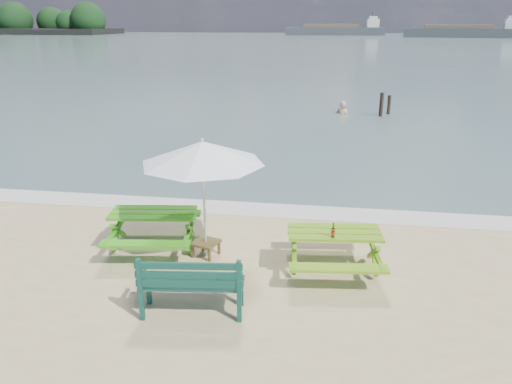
% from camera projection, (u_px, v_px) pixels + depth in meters
% --- Properties ---
extents(sea, '(300.00, 300.00, 0.00)m').
position_uv_depth(sea, '(327.00, 45.00, 86.78)').
color(sea, slate).
rests_on(sea, ground).
extents(foam_strip, '(22.00, 0.90, 0.01)m').
position_uv_depth(foam_strip, '(248.00, 209.00, 11.75)').
color(foam_strip, silver).
rests_on(foam_strip, ground).
extents(picnic_table_left, '(1.84, 1.99, 0.77)m').
position_uv_depth(picnic_table_left, '(154.00, 231.00, 9.62)').
color(picnic_table_left, '#389716').
rests_on(picnic_table_left, ground).
extents(picnic_table_right, '(1.79, 1.94, 0.76)m').
position_uv_depth(picnic_table_right, '(334.00, 252.00, 8.76)').
color(picnic_table_right, '#669A17').
rests_on(picnic_table_right, ground).
extents(park_bench, '(1.61, 0.71, 0.96)m').
position_uv_depth(park_bench, '(193.00, 295.00, 7.53)').
color(park_bench, '#0D382E').
rests_on(park_bench, ground).
extents(side_table, '(0.56, 0.56, 0.29)m').
position_uv_depth(side_table, '(206.00, 248.00, 9.40)').
color(side_table, brown).
rests_on(side_table, ground).
extents(patio_umbrella, '(2.80, 2.80, 2.22)m').
position_uv_depth(patio_umbrella, '(202.00, 153.00, 8.79)').
color(patio_umbrella, silver).
rests_on(patio_umbrella, ground).
extents(beer_bottle, '(0.06, 0.06, 0.25)m').
position_uv_depth(beer_bottle, '(333.00, 232.00, 8.37)').
color(beer_bottle, '#945415').
rests_on(beer_bottle, picnic_table_right).
extents(swimmer, '(0.80, 0.66, 1.89)m').
position_uv_depth(swimmer, '(342.00, 121.00, 23.83)').
color(swimmer, tan).
rests_on(swimmer, ground).
extents(mooring_pilings, '(0.57, 0.77, 1.28)m').
position_uv_depth(mooring_pilings, '(384.00, 107.00, 23.05)').
color(mooring_pilings, black).
rests_on(mooring_pilings, ground).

